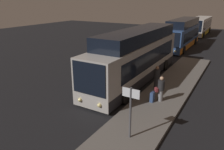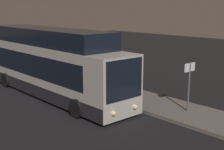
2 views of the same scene
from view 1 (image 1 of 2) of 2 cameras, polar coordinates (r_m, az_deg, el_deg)
ground at (r=17.05m, az=4.62°, el=-2.28°), size 80.00×80.00×0.00m
platform at (r=16.03m, az=14.48°, el=-3.95°), size 20.00×2.90×0.17m
bus_lead at (r=17.48m, az=6.42°, el=4.43°), size 12.63×2.79×4.03m
bus_second at (r=31.29m, az=17.82°, el=9.91°), size 10.96×2.74×3.78m
bus_third at (r=44.61m, az=22.01°, el=11.76°), size 10.67×2.86×3.07m
passenger_boarding at (r=15.77m, az=11.59°, el=-0.40°), size 0.66×0.51×1.64m
passenger_waiting at (r=13.81m, az=12.63°, el=-3.38°), size 0.66×0.66×1.62m
suitcase at (r=13.81m, az=10.46°, el=-5.64°), size 0.36×0.20×0.88m
sign_post at (r=9.72m, az=4.88°, el=-8.15°), size 0.10×0.82×2.48m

